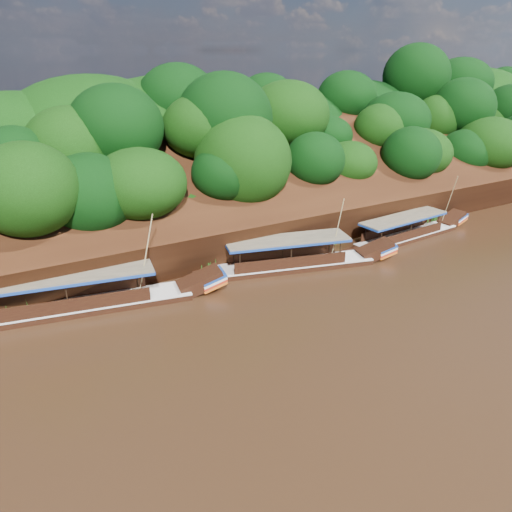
{
  "coord_description": "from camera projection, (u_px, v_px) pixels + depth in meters",
  "views": [
    {
      "loc": [
        -20.31,
        -23.46,
        16.35
      ],
      "look_at": [
        -2.71,
        7.0,
        1.82
      ],
      "focal_mm": 35.0,
      "sensor_mm": 36.0,
      "label": 1
    }
  ],
  "objects": [
    {
      "name": "ground",
      "position": [
        341.0,
        306.0,
        34.41
      ],
      "size": [
        160.0,
        160.0,
        0.0
      ],
      "primitive_type": "plane",
      "color": "black",
      "rests_on": "ground"
    },
    {
      "name": "riverbank",
      "position": [
        203.0,
        201.0,
        51.87
      ],
      "size": [
        120.0,
        30.06,
        19.4
      ],
      "color": "black",
      "rests_on": "ground"
    },
    {
      "name": "boat_0",
      "position": [
        412.0,
        232.0,
        46.9
      ],
      "size": [
        14.2,
        3.07,
        6.02
      ],
      "rotation": [
        0.0,
        0.0,
        0.07
      ],
      "color": "black",
      "rests_on": "ground"
    },
    {
      "name": "boat_1",
      "position": [
        305.0,
        260.0,
        40.49
      ],
      "size": [
        15.02,
        5.82,
        6.28
      ],
      "rotation": [
        0.0,
        0.0,
        -0.26
      ],
      "color": "black",
      "rests_on": "ground"
    },
    {
      "name": "boat_2",
      "position": [
        97.0,
        299.0,
        34.04
      ],
      "size": [
        17.34,
        5.21,
        6.79
      ],
      "rotation": [
        0.0,
        0.0,
        -0.18
      ],
      "color": "black",
      "rests_on": "ground"
    },
    {
      "name": "reeds",
      "position": [
        225.0,
        259.0,
        39.83
      ],
      "size": [
        49.99,
        2.34,
        2.12
      ],
      "color": "#255C17",
      "rests_on": "ground"
    }
  ]
}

